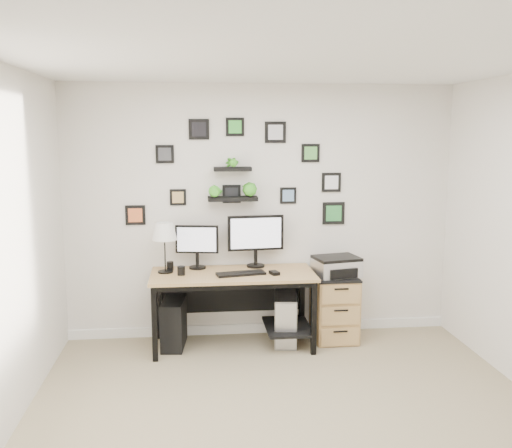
{
  "coord_description": "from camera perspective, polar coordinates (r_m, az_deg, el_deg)",
  "views": [
    {
      "loc": [
        -0.69,
        -3.8,
        2.12
      ],
      "look_at": [
        -0.07,
        1.83,
        1.2
      ],
      "focal_mm": 40.0,
      "sensor_mm": 36.0,
      "label": 1
    }
  ],
  "objects": [
    {
      "name": "pc_tower_grey",
      "position": [
        5.86,
        2.97,
        -9.44
      ],
      "size": [
        0.29,
        0.52,
        0.49
      ],
      "color": "gray",
      "rests_on": "ground"
    },
    {
      "name": "monitor_left",
      "position": [
        5.76,
        -5.92,
        -1.94
      ],
      "size": [
        0.43,
        0.2,
        0.44
      ],
      "color": "black",
      "rests_on": "desk"
    },
    {
      "name": "pen_cup",
      "position": [
        5.77,
        -8.58,
        -4.16
      ],
      "size": [
        0.07,
        0.07,
        0.09
      ],
      "primitive_type": "cylinder",
      "color": "black",
      "rests_on": "desk"
    },
    {
      "name": "table_lamp",
      "position": [
        5.61,
        -9.14,
        -0.86
      ],
      "size": [
        0.24,
        0.24,
        0.5
      ],
      "color": "black",
      "rests_on": "desk"
    },
    {
      "name": "mug",
      "position": [
        5.56,
        -7.48,
        -4.65
      ],
      "size": [
        0.08,
        0.08,
        0.09
      ],
      "primitive_type": "cylinder",
      "color": "black",
      "rests_on": "desk"
    },
    {
      "name": "keyboard",
      "position": [
        5.53,
        -1.52,
        -4.98
      ],
      "size": [
        0.49,
        0.23,
        0.02
      ],
      "primitive_type": "cube",
      "rotation": [
        0.0,
        0.0,
        0.19
      ],
      "color": "black",
      "rests_on": "desk"
    },
    {
      "name": "file_cabinet",
      "position": [
        5.97,
        7.84,
        -8.25
      ],
      "size": [
        0.43,
        0.53,
        0.67
      ],
      "color": "tan",
      "rests_on": "ground"
    },
    {
      "name": "wall_decor",
      "position": [
        5.76,
        -1.76,
        4.64
      ],
      "size": [
        2.26,
        0.18,
        1.1
      ],
      "color": "black",
      "rests_on": "ground"
    },
    {
      "name": "pc_tower_black",
      "position": [
        5.81,
        -8.23,
        -9.79
      ],
      "size": [
        0.26,
        0.49,
        0.47
      ],
      "primitive_type": "cube",
      "rotation": [
        0.0,
        0.0,
        -0.1
      ],
      "color": "black",
      "rests_on": "ground"
    },
    {
      "name": "mouse",
      "position": [
        5.54,
        1.85,
        -4.91
      ],
      "size": [
        0.1,
        0.13,
        0.03
      ],
      "primitive_type": "cube",
      "rotation": [
        0.0,
        0.0,
        0.32
      ],
      "color": "black",
      "rests_on": "desk"
    },
    {
      "name": "printer",
      "position": [
        5.85,
        8.05,
        -4.21
      ],
      "size": [
        0.49,
        0.42,
        0.2
      ],
      "color": "silver",
      "rests_on": "file_cabinet"
    },
    {
      "name": "monitor_right",
      "position": [
        5.79,
        -0.03,
        -1.26
      ],
      "size": [
        0.57,
        0.2,
        0.53
      ],
      "color": "black",
      "rests_on": "desk"
    },
    {
      "name": "desk",
      "position": [
        5.67,
        -1.98,
        -6.03
      ],
      "size": [
        1.6,
        0.7,
        0.75
      ],
      "color": "tan",
      "rests_on": "ground"
    },
    {
      "name": "room",
      "position": [
        6.18,
        0.52,
        -10.35
      ],
      "size": [
        4.0,
        4.0,
        4.0
      ],
      "color": "tan",
      "rests_on": "ground"
    }
  ]
}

